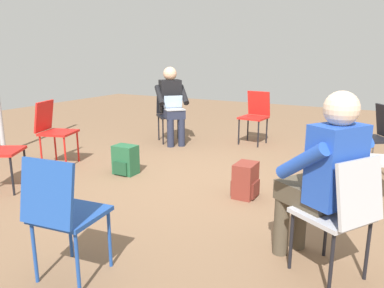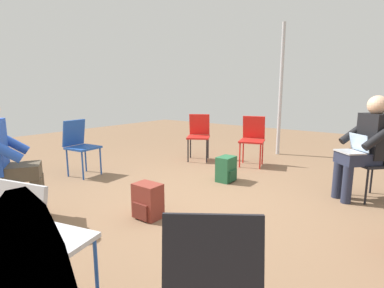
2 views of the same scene
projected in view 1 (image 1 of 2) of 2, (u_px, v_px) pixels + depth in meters
name	position (u px, v px, depth m)	size (l,w,h in m)	color
ground_plane	(196.00, 180.00, 4.42)	(14.00, 14.00, 0.00)	brown
chair_southwest	(342.00, 210.00, 2.36)	(0.56, 0.58, 0.85)	#B7B7BC
chair_northeast	(169.00, 112.00, 6.27)	(0.58, 0.58, 0.85)	black
chair_east	(255.00, 113.00, 6.10)	(0.47, 0.43, 0.85)	red
chair_southeast	(376.00, 134.00, 4.56)	(0.57, 0.58, 0.85)	black
chair_north	(53.00, 128.00, 4.93)	(0.51, 0.54, 0.85)	red
chair_west	(62.00, 210.00, 2.36)	(0.48, 0.44, 0.85)	#1E4799
person_with_laptop	(172.00, 101.00, 6.07)	(0.64, 0.64, 1.24)	#23283D
person_in_blue	(323.00, 173.00, 2.46)	(0.62, 0.63, 1.24)	#4C4233
backpack_near_laptop_user	(126.00, 161.00, 4.60)	(0.25, 0.28, 0.36)	#235B38
backpack_by_empty_chair	(245.00, 182.00, 3.87)	(0.28, 0.25, 0.36)	maroon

